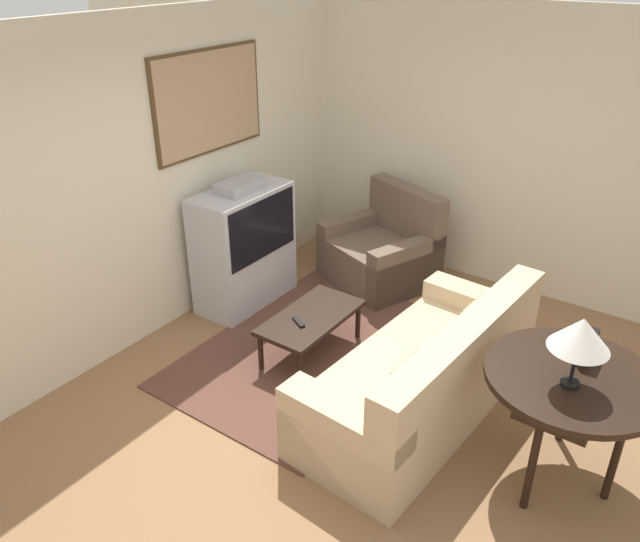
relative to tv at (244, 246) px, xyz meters
The scene contains 12 objects.
ground_plane 2.05m from the tv, 115.07° to the right, with size 12.00×12.00×0.00m, color #8E6642.
wall_back 1.18m from the tv, 156.78° to the left, with size 12.00×0.10×2.70m.
wall_right 2.64m from the tv, 44.71° to the right, with size 0.06×12.00×2.70m.
area_rug 1.21m from the tv, 108.40° to the right, with size 2.41×1.63×0.01m.
tv is the anchor object (origin of this frame).
couch 2.24m from the tv, 103.14° to the right, with size 2.13×1.04×0.89m.
armchair 1.45m from the tv, 37.17° to the right, with size 1.16×1.23×0.96m.
coffee_table 1.13m from the tv, 109.39° to the right, with size 0.95×0.50×0.38m.
console_table 3.20m from the tv, 100.24° to the right, with size 1.05×1.05×0.81m.
table_lamp 3.28m from the tv, 102.18° to the right, with size 0.35×0.35×0.46m.
mantel_clock 3.19m from the tv, 96.56° to the right, with size 0.16×0.10×0.20m.
remote 1.17m from the tv, 116.86° to the right, with size 0.11×0.16×0.02m.
Camera 1 is at (-3.09, -1.86, 3.11)m, focal length 35.00 mm.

